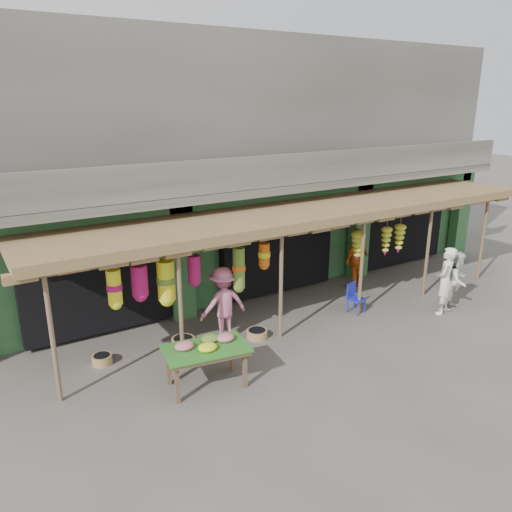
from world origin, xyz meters
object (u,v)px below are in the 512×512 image
flower_table (206,349)px  person_shopper (223,304)px  person_vendor (356,258)px  blue_chair (354,296)px  person_front (445,281)px  person_right (457,280)px

flower_table → person_shopper: (1.24, 1.61, 0.09)m
flower_table → person_vendor: person_vendor is taller
blue_chair → person_vendor: size_ratio=0.44×
blue_chair → person_shopper: (-3.65, 0.47, 0.44)m
blue_chair → person_shopper: 3.71m
blue_chair → person_front: size_ratio=0.44×
flower_table → blue_chair: 5.03m
flower_table → person_vendor: (6.17, 2.48, 0.12)m
person_shopper → person_front: bearing=163.6°
person_front → person_shopper: person_front is taller
blue_chair → person_right: 2.80m
flower_table → blue_chair: flower_table is taller
blue_chair → person_shopper: bearing=158.5°
person_right → blue_chair: bearing=137.9°
person_vendor → person_shopper: 5.01m
flower_table → person_shopper: size_ratio=0.99×
blue_chair → person_shopper: size_ratio=0.45×
person_right → person_vendor: 2.86m
flower_table → person_front: bearing=7.5°
person_right → person_shopper: (-6.14, 1.72, 0.09)m
person_right → person_shopper: 6.37m
person_front → person_right: size_ratio=1.14×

